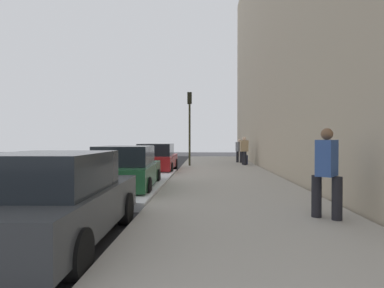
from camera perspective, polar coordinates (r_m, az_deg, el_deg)
name	(u,v)px	position (r m, az deg, el deg)	size (l,w,h in m)	color
ground_plane	(158,173)	(17.04, -5.89, -5.03)	(56.00, 56.00, 0.00)	#28282B
sidewalk	(222,172)	(16.89, 5.31, -4.83)	(28.00, 4.60, 0.15)	#A39E93
building_facade	(277,26)	(18.13, 14.57, 19.33)	(32.00, 0.80, 15.00)	tan
lane_stripe_centre	(97,173)	(17.78, -16.19, -4.81)	(28.00, 0.14, 0.01)	gold
snow_bank_curb	(159,183)	(12.24, -5.81, -6.79)	(8.81, 0.56, 0.22)	white
parked_car_charcoal	(54,199)	(5.73, -22.94, -8.90)	(4.28, 1.98, 1.51)	black
parked_car_green	(126,169)	(10.85, -11.37, -4.33)	(4.29, 2.03, 1.51)	black
parked_car_red	(157,158)	(17.05, -6.15, -2.48)	(4.60, 1.94, 1.51)	black
pedestrian_tan_coat	(244,150)	(20.64, 9.09, -1.01)	(0.58, 0.51, 1.76)	black
pedestrian_grey_coat	(239,150)	(22.73, 8.24, -1.03)	(0.48, 0.52, 1.62)	black
pedestrian_blue_coat	(327,170)	(7.00, 22.44, -4.27)	(0.57, 0.54, 1.79)	black
traffic_light_pole	(190,116)	(19.82, -0.42, 4.87)	(0.35, 0.26, 4.43)	#2D2D19
rolling_suitcase	(246,160)	(21.06, 9.36, -2.71)	(0.34, 0.22, 0.95)	#191E38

